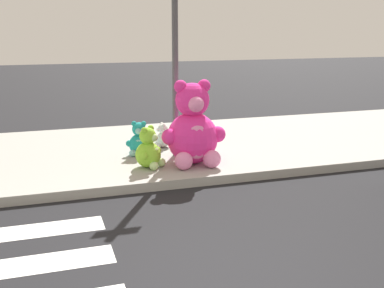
# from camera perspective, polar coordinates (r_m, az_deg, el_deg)

# --- Properties ---
(sidewalk) EXTENTS (28.00, 4.40, 0.15)m
(sidewalk) POSITION_cam_1_polar(r_m,az_deg,el_deg) (9.31, -9.22, -1.06)
(sidewalk) COLOR #9E9B93
(sidewalk) RESTS_ON ground_plane
(sign_pole) EXTENTS (0.56, 0.11, 3.20)m
(sign_pole) POSITION_cam_1_polar(r_m,az_deg,el_deg) (8.45, -2.03, 9.80)
(sign_pole) COLOR #4C4C51
(sign_pole) RESTS_ON sidewalk
(plush_pink_large) EXTENTS (1.12, 0.99, 1.45)m
(plush_pink_large) POSITION_cam_1_polar(r_m,az_deg,el_deg) (8.09, 0.12, 1.60)
(plush_pink_large) COLOR #F22D93
(plush_pink_large) RESTS_ON sidewalk
(plush_lavender) EXTENTS (0.46, 0.41, 0.60)m
(plush_lavender) POSITION_cam_1_polar(r_m,az_deg,el_deg) (8.89, 1.73, 0.49)
(plush_lavender) COLOR #B28CD8
(plush_lavender) RESTS_ON sidewalk
(plush_white) EXTENTS (0.33, 0.38, 0.49)m
(plush_white) POSITION_cam_1_polar(r_m,az_deg,el_deg) (9.30, -3.61, 0.78)
(plush_white) COLOR white
(plush_white) RESTS_ON sidewalk
(plush_lime) EXTENTS (0.51, 0.51, 0.71)m
(plush_lime) POSITION_cam_1_polar(r_m,az_deg,el_deg) (7.96, -5.19, -0.84)
(plush_lime) COLOR #8CD133
(plush_lime) RESTS_ON sidewalk
(plush_brown) EXTENTS (0.43, 0.42, 0.60)m
(plush_brown) POSITION_cam_1_polar(r_m,az_deg,el_deg) (9.26, -0.86, 1.04)
(plush_brown) COLOR olive
(plush_brown) RESTS_ON sidewalk
(plush_teal) EXTENTS (0.47, 0.45, 0.63)m
(plush_teal) POSITION_cam_1_polar(r_m,az_deg,el_deg) (8.77, -6.38, 0.30)
(plush_teal) COLOR teal
(plush_teal) RESTS_ON sidewalk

